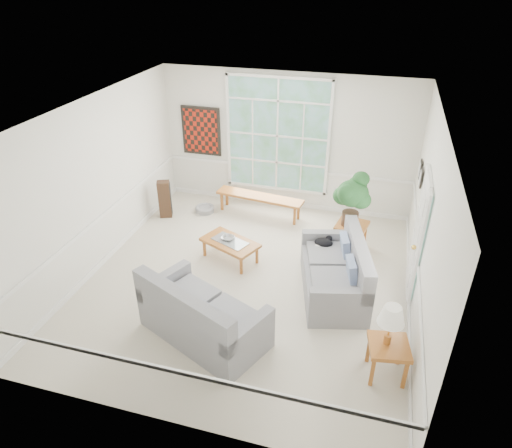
{
  "coord_description": "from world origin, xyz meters",
  "views": [
    {
      "loc": [
        1.9,
        -6.2,
        4.89
      ],
      "look_at": [
        0.1,
        0.2,
        1.05
      ],
      "focal_mm": 32.0,
      "sensor_mm": 36.0,
      "label": 1
    }
  ],
  "objects_px": {
    "loveseat_right": "(334,268)",
    "coffee_table": "(230,250)",
    "loveseat_front": "(204,308)",
    "end_table": "(351,237)",
    "side_table": "(387,359)"
  },
  "relations": [
    {
      "from": "end_table",
      "to": "loveseat_right",
      "type": "bearing_deg",
      "value": -96.33
    },
    {
      "from": "loveseat_right",
      "to": "coffee_table",
      "type": "bearing_deg",
      "value": 152.29
    },
    {
      "from": "loveseat_right",
      "to": "end_table",
      "type": "xyz_separation_m",
      "value": [
        0.16,
        1.43,
        -0.22
      ]
    },
    {
      "from": "side_table",
      "to": "end_table",
      "type": "bearing_deg",
      "value": 104.27
    },
    {
      "from": "loveseat_right",
      "to": "side_table",
      "type": "bearing_deg",
      "value": -74.06
    },
    {
      "from": "coffee_table",
      "to": "loveseat_front",
      "type": "bearing_deg",
      "value": -58.57
    },
    {
      "from": "loveseat_right",
      "to": "coffee_table",
      "type": "xyz_separation_m",
      "value": [
        -1.97,
        0.47,
        -0.3
      ]
    },
    {
      "from": "loveseat_right",
      "to": "loveseat_front",
      "type": "relative_size",
      "value": 0.98
    },
    {
      "from": "coffee_table",
      "to": "end_table",
      "type": "distance_m",
      "value": 2.34
    },
    {
      "from": "loveseat_right",
      "to": "coffee_table",
      "type": "relative_size",
      "value": 1.73
    },
    {
      "from": "loveseat_front",
      "to": "coffee_table",
      "type": "bearing_deg",
      "value": 122.19
    },
    {
      "from": "loveseat_front",
      "to": "end_table",
      "type": "height_order",
      "value": "loveseat_front"
    },
    {
      "from": "coffee_table",
      "to": "side_table",
      "type": "bearing_deg",
      "value": -11.76
    },
    {
      "from": "coffee_table",
      "to": "end_table",
      "type": "xyz_separation_m",
      "value": [
        2.13,
        0.96,
        0.08
      ]
    },
    {
      "from": "coffee_table",
      "to": "side_table",
      "type": "relative_size",
      "value": 1.98
    }
  ]
}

